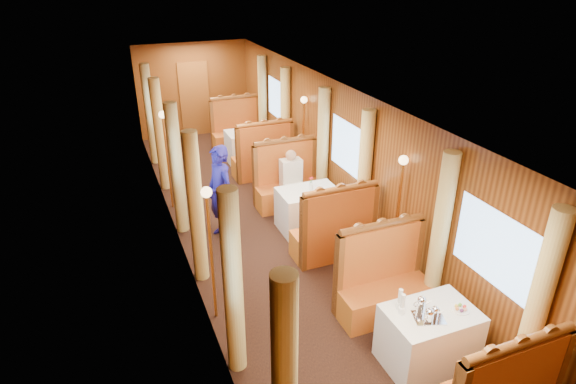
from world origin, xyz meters
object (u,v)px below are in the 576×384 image
teapot_right (435,313)px  tea_tray (429,318)px  banquette_near_aft (383,285)px  passenger (291,174)px  teapot_left (429,317)px  banquette_far_fwd (263,159)px  rose_vase_mid (311,181)px  rose_vase_far (247,124)px  steward (220,193)px  table_far (249,146)px  teapot_back (421,305)px  fruit_plate (461,309)px  table_mid (308,209)px  banquette_mid_aft (287,185)px  banquette_far_aft (237,132)px  banquette_mid_fwd (334,234)px  table_near (428,337)px

teapot_right → tea_tray: bearing=-167.1°
banquette_near_aft → passenger: size_ratio=1.76×
banquette_near_aft → teapot_left: size_ratio=7.89×
banquette_near_aft → banquette_far_fwd: 4.97m
rose_vase_mid → rose_vase_far: (-0.08, 3.51, 0.00)m
steward → tea_tray: bearing=4.0°
table_far → teapot_back: 6.93m
fruit_plate → steward: bearing=115.4°
rose_vase_far → table_mid: bearing=-89.4°
rose_vase_mid → teapot_right: bearing=-91.3°
banquette_mid_aft → tea_tray: 4.60m
steward → banquette_far_aft: bearing=144.2°
banquette_far_aft → fruit_plate: 8.12m
tea_tray → teapot_right: 0.08m
table_far → banquette_far_fwd: size_ratio=0.78×
banquette_far_aft → banquette_near_aft: bearing=-90.0°
teapot_right → table_mid: bearing=112.0°
rose_vase_far → banquette_far_fwd: bearing=-88.0°
table_far → rose_vase_mid: 3.55m
banquette_mid_aft → banquette_far_aft: (0.00, 3.50, 0.00)m
teapot_back → passenger: 4.23m
banquette_near_aft → steward: (-1.52, 2.77, 0.42)m
banquette_far_fwd → banquette_near_aft: bearing=-90.0°
steward → teapot_back: bearing=4.8°
fruit_plate → rose_vase_mid: (-0.28, 3.59, 0.16)m
banquette_near_aft → steward: bearing=118.7°
banquette_mid_fwd → table_mid: bearing=90.0°
teapot_back → rose_vase_far: bearing=102.9°
table_near → banquette_mid_fwd: size_ratio=0.78×
banquette_far_fwd → rose_vase_far: size_ratio=3.72×
table_far → teapot_right: size_ratio=7.25×
rose_vase_far → banquette_mid_aft: bearing=-89.2°
banquette_far_aft → passenger: banquette_far_aft is taller
banquette_mid_aft → table_far: bearing=90.0°
table_far → teapot_right: (-0.04, -7.09, 0.43)m
teapot_back → banquette_mid_aft: bearing=102.1°
table_near → teapot_back: (-0.11, 0.08, 0.44)m
banquette_mid_aft → table_far: size_ratio=1.28×
tea_tray → rose_vase_mid: rose_vase_mid is taller
table_near → banquette_near_aft: 1.02m
banquette_far_aft → tea_tray: bearing=-90.8°
table_near → teapot_right: teapot_right is taller
table_mid → fruit_plate: (0.32, -3.59, 0.39)m
teapot_back → rose_vase_far: rose_vase_far is taller
tea_tray → banquette_mid_aft: bearing=88.6°
banquette_near_aft → rose_vase_mid: 2.53m
table_near → teapot_right: bearing=-116.3°
banquette_near_aft → table_mid: 2.49m
banquette_mid_fwd → passenger: (-0.00, 1.82, 0.32)m
banquette_near_aft → rose_vase_mid: banquette_near_aft is taller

